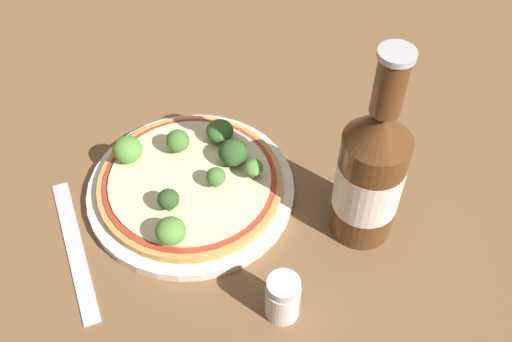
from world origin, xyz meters
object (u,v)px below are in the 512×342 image
object	(u,v)px
pizza	(189,182)
fork	(75,248)
pepper_shaker	(283,298)
beer_bottle	(371,173)

from	to	relation	value
pizza	fork	distance (m)	0.15
pizza	pepper_shaker	distance (m)	0.19
fork	pepper_shaker	bearing A→B (deg)	-130.19
pepper_shaker	beer_bottle	bearing A→B (deg)	29.46
pepper_shaker	fork	distance (m)	0.24
pepper_shaker	fork	bearing A→B (deg)	141.10
pizza	beer_bottle	bearing A→B (deg)	-33.86
pizza	fork	bearing A→B (deg)	-167.21
pizza	pepper_shaker	bearing A→B (deg)	-76.34
beer_bottle	pepper_shaker	bearing A→B (deg)	-150.54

